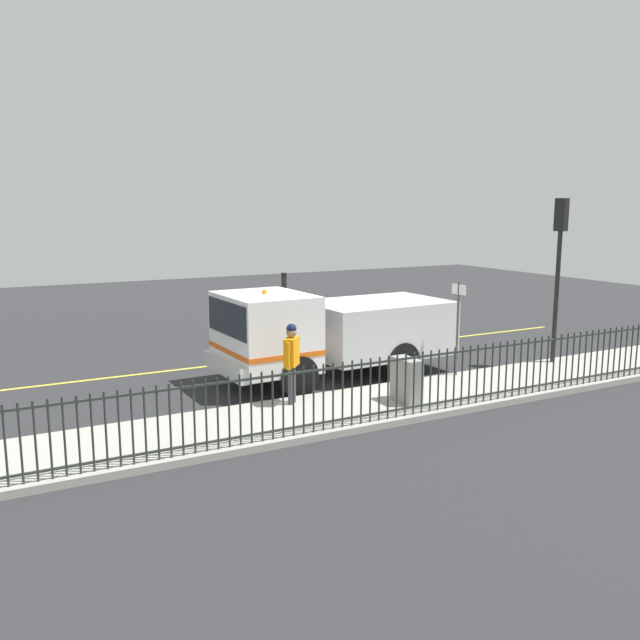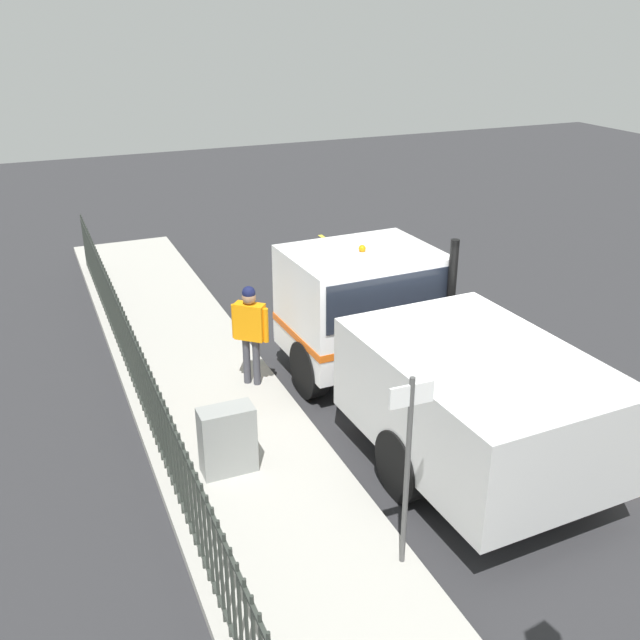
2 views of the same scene
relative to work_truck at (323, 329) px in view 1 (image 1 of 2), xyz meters
The scene contains 10 objects.
ground_plane 1.37m from the work_truck, 115.03° to the left, with size 48.98×48.98×0.00m, color #2B2B2D.
sidewalk_slab 3.01m from the work_truck, ahead, with size 2.44×22.26×0.14m, color #A3A099.
lane_marking 2.93m from the work_truck, 169.99° to the left, with size 0.12×20.04×0.01m, color yellow.
work_truck is the anchor object (origin of this frame).
worker_standing 2.63m from the work_truck, 42.56° to the right, with size 0.51×0.49×1.72m.
iron_fence 3.84m from the work_truck, ahead, with size 0.04×18.96×1.28m.
traffic_light_near 6.65m from the work_truck, 73.41° to the left, with size 0.33×0.25×4.36m.
utility_cabinet 3.10m from the work_truck, ahead, with size 0.73×0.36×0.95m, color gray.
traffic_cone 3.41m from the work_truck, 128.17° to the left, with size 0.44×0.44×0.64m, color orange.
street_sign 3.35m from the work_truck, 59.48° to the left, with size 0.50×0.06×2.34m.
Camera 1 is at (14.32, -8.03, 4.25)m, focal length 36.79 mm.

